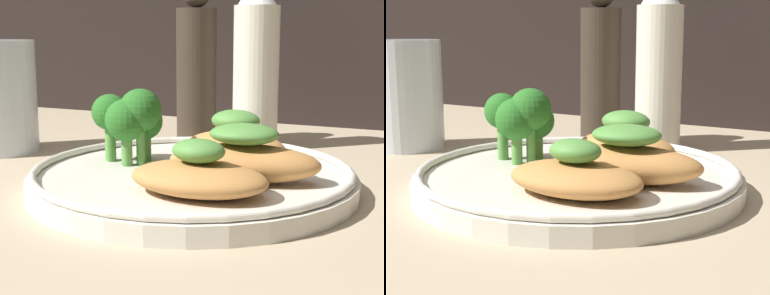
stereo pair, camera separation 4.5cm
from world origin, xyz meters
The scene contains 9 objects.
ground_plane centered at (0.00, 0.00, -0.50)cm, with size 180.00×180.00×1.00cm, color tan.
plate centered at (0.00, 0.00, 0.99)cm, with size 25.49×25.49×2.00cm.
grilled_meat_front centered at (2.90, -5.41, 2.73)cm, with size 9.77×6.33×3.84cm.
grilled_meat_middle centered at (4.53, -0.84, 3.16)cm, with size 11.90×6.56×4.29cm.
grilled_meat_back centered at (1.93, 4.49, 3.13)cm, with size 8.93×5.46×4.48cm.
broccoli_bunch centered at (-5.92, 0.94, 5.24)cm, with size 6.31×5.53×6.30cm.
sauce_bottle centered at (-0.70, 17.73, 8.59)cm, with size 4.71×4.71×17.96cm.
pepper_grinder centered at (-7.42, 17.73, 7.91)cm, with size 4.33×4.33×17.33cm.
drinking_glass centered at (-23.75, 5.31, 5.64)cm, with size 7.49×7.49×11.29cm.
Camera 2 is at (22.29, -38.63, 12.58)cm, focal length 55.00 mm.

